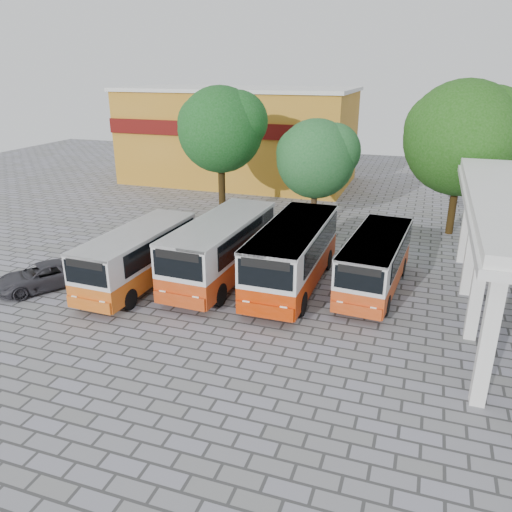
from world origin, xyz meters
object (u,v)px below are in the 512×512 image
at_px(bus_centre_left, 221,246).
at_px(parked_car, 42,276).
at_px(bus_far_left, 138,254).
at_px(bus_far_right, 375,260).
at_px(bus_centre_right, 293,252).

bearing_deg(bus_centre_left, parked_car, -151.66).
xyz_separation_m(bus_far_left, parked_car, (-4.20, -1.86, -0.98)).
bearing_deg(bus_far_left, bus_far_right, 17.52).
bearing_deg(bus_far_left, bus_centre_right, 18.93).
xyz_separation_m(bus_centre_right, parked_car, (-11.26, -4.04, -1.17)).
height_order(bus_centre_left, bus_far_right, bus_centre_left).
xyz_separation_m(bus_far_left, bus_far_right, (10.81, 3.04, -0.04)).
xyz_separation_m(bus_far_left, bus_centre_left, (3.51, 1.90, 0.18)).
relative_size(bus_centre_left, bus_far_right, 1.14).
relative_size(bus_far_left, bus_far_right, 1.02).
bearing_deg(bus_centre_right, bus_centre_left, -175.53).
bearing_deg(parked_car, bus_centre_right, 54.02).
bearing_deg(bus_far_right, bus_centre_right, -162.55).
bearing_deg(bus_centre_right, bus_far_left, -162.76).
distance_m(bus_far_left, bus_far_right, 11.23).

